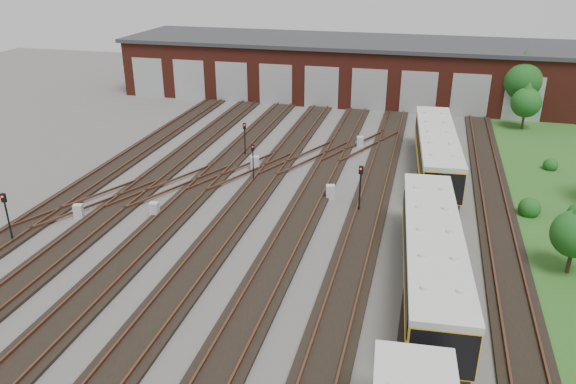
# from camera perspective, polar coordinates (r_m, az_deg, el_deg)

# --- Properties ---
(ground) EXTENTS (120.00, 120.00, 0.00)m
(ground) POSITION_cam_1_polar(r_m,az_deg,el_deg) (29.75, -5.80, -8.42)
(ground) COLOR #464441
(ground) RESTS_ON ground
(track_network) EXTENTS (30.40, 70.00, 0.33)m
(track_network) POSITION_cam_1_polar(r_m,az_deg,el_deg) (30.21, -5.73, -7.63)
(track_network) COLOR black
(track_network) RESTS_ON ground
(maintenance_shed) EXTENTS (51.00, 12.50, 6.35)m
(maintenance_shed) POSITION_cam_1_polar(r_m,az_deg,el_deg) (65.41, 6.23, 12.40)
(maintenance_shed) COLOR #582016
(maintenance_shed) RESTS_ON ground
(metro_train) EXTENTS (3.70, 46.83, 3.03)m
(metro_train) POSITION_cam_1_polar(r_m,az_deg,el_deg) (28.26, 14.39, -6.52)
(metro_train) COLOR black
(metro_train) RESTS_ON ground
(signal_mast_0) EXTENTS (0.29, 0.27, 3.06)m
(signal_mast_0) POSITION_cam_1_polar(r_m,az_deg,el_deg) (35.67, -26.70, -1.74)
(signal_mast_0) COLOR black
(signal_mast_0) RESTS_ON ground
(signal_mast_1) EXTENTS (0.25, 0.23, 2.90)m
(signal_mast_1) POSITION_cam_1_polar(r_m,az_deg,el_deg) (40.27, -3.58, 3.40)
(signal_mast_1) COLOR black
(signal_mast_1) RESTS_ON ground
(signal_mast_2) EXTENTS (0.28, 0.26, 2.83)m
(signal_mast_2) POSITION_cam_1_polar(r_m,az_deg,el_deg) (45.64, -4.42, 5.80)
(signal_mast_2) COLOR black
(signal_mast_2) RESTS_ON ground
(signal_mast_3) EXTENTS (0.29, 0.27, 3.18)m
(signal_mast_3) POSITION_cam_1_polar(r_m,az_deg,el_deg) (35.79, 7.36, 0.93)
(signal_mast_3) COLOR black
(signal_mast_3) RESTS_ON ground
(relay_cabinet_0) EXTENTS (0.66, 0.60, 0.90)m
(relay_cabinet_0) POSITION_cam_1_polar(r_m,az_deg,el_deg) (37.76, -20.52, -1.85)
(relay_cabinet_0) COLOR #B4B7BA
(relay_cabinet_0) RESTS_ON ground
(relay_cabinet_1) EXTENTS (0.79, 0.73, 1.08)m
(relay_cabinet_1) POSITION_cam_1_polar(r_m,az_deg,el_deg) (43.12, -3.39, 2.93)
(relay_cabinet_1) COLOR #B4B7BA
(relay_cabinet_1) RESTS_ON ground
(relay_cabinet_2) EXTENTS (0.58, 0.49, 0.92)m
(relay_cabinet_2) POSITION_cam_1_polar(r_m,az_deg,el_deg) (36.60, -13.43, -1.73)
(relay_cabinet_2) COLOR #B4B7BA
(relay_cabinet_2) RESTS_ON ground
(relay_cabinet_3) EXTENTS (0.70, 0.63, 1.00)m
(relay_cabinet_3) POSITION_cam_1_polar(r_m,az_deg,el_deg) (38.12, 4.34, -0.01)
(relay_cabinet_3) COLOR #B4B7BA
(relay_cabinet_3) RESTS_ON ground
(relay_cabinet_4) EXTENTS (0.64, 0.57, 0.92)m
(relay_cabinet_4) POSITION_cam_1_polar(r_m,az_deg,el_deg) (48.61, 7.32, 5.09)
(relay_cabinet_4) COLOR #B4B7BA
(relay_cabinet_4) RESTS_ON ground
(tree_0) EXTENTS (4.10, 4.10, 6.79)m
(tree_0) POSITION_cam_1_polar(r_m,az_deg,el_deg) (60.28, 22.75, 10.93)
(tree_0) COLOR #2F2315
(tree_0) RESTS_ON ground
(tree_1) EXTENTS (2.74, 2.74, 4.54)m
(tree_1) POSITION_cam_1_polar(r_m,az_deg,el_deg) (56.78, 23.09, 8.67)
(tree_1) COLOR #2F2315
(tree_1) RESTS_ON ground
(bush_0) EXTENTS (1.39, 1.39, 1.39)m
(bush_0) POSITION_cam_1_polar(r_m,az_deg,el_deg) (38.79, 23.37, -1.25)
(bush_0) COLOR #164D17
(bush_0) RESTS_ON ground
(bush_2) EXTENTS (1.10, 1.10, 1.10)m
(bush_2) POSITION_cam_1_polar(r_m,az_deg,el_deg) (47.53, 25.14, 2.67)
(bush_2) COLOR #164D17
(bush_2) RESTS_ON ground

